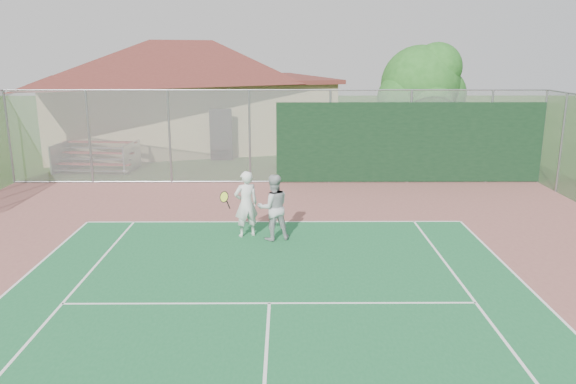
% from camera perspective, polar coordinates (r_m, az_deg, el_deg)
% --- Properties ---
extents(back_fence, '(20.08, 0.11, 3.53)m').
position_cam_1_polar(back_fence, '(21.17, 4.55, 5.35)').
color(back_fence, gray).
rests_on(back_fence, ground).
extents(clubhouse, '(17.06, 13.68, 6.43)m').
position_cam_1_polar(clubhouse, '(30.41, -10.29, 10.86)').
color(clubhouse, tan).
rests_on(clubhouse, ground).
extents(bleachers, '(3.22, 2.09, 1.16)m').
position_cam_1_polar(bleachers, '(24.87, -18.90, 3.49)').
color(bleachers, '#A12E25').
rests_on(bleachers, ground).
extents(tree, '(3.76, 3.56, 5.24)m').
position_cam_1_polar(tree, '(23.75, 13.47, 10.27)').
color(tree, '#382114').
rests_on(tree, ground).
extents(player_white_front, '(1.13, 0.81, 1.80)m').
position_cam_1_polar(player_white_front, '(15.03, -4.31, -1.28)').
color(player_white_front, silver).
rests_on(player_white_front, ground).
extents(player_grey_back, '(1.00, 0.87, 1.76)m').
position_cam_1_polar(player_grey_back, '(14.75, -1.51, -1.64)').
color(player_grey_back, '#AEB1B4').
rests_on(player_grey_back, ground).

